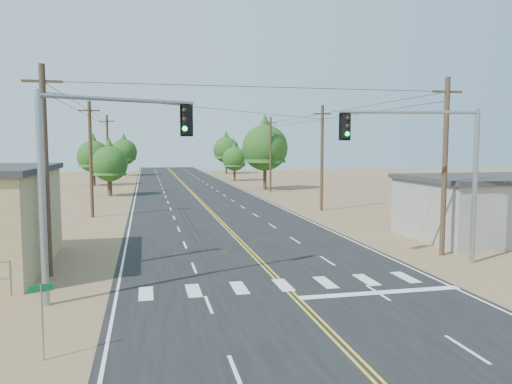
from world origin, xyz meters
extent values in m
plane|color=#8C6F4B|center=(0.00, 0.00, 0.00)|extent=(220.00, 220.00, 0.00)
cube|color=black|center=(0.00, 30.00, 0.01)|extent=(15.00, 200.00, 0.02)
cylinder|color=gray|center=(-11.50, 9.00, 0.75)|extent=(0.06, 0.06, 1.50)
cylinder|color=#4C3826|center=(-10.50, 12.00, 5.00)|extent=(0.30, 0.30, 10.00)
cube|color=#4C3826|center=(-10.50, 12.00, 9.20)|extent=(1.80, 0.12, 0.12)
cylinder|color=#4C3826|center=(-10.50, 32.00, 5.00)|extent=(0.30, 0.30, 10.00)
cube|color=#4C3826|center=(-10.50, 32.00, 9.20)|extent=(1.80, 0.12, 0.12)
cylinder|color=#4C3826|center=(-10.50, 52.00, 5.00)|extent=(0.30, 0.30, 10.00)
cube|color=#4C3826|center=(-10.50, 52.00, 9.20)|extent=(1.80, 0.12, 0.12)
cylinder|color=#4C3826|center=(10.50, 12.00, 5.00)|extent=(0.30, 0.30, 10.00)
cube|color=#4C3826|center=(10.50, 12.00, 9.20)|extent=(1.80, 0.12, 0.12)
cylinder|color=#4C3826|center=(10.50, 32.00, 5.00)|extent=(0.30, 0.30, 10.00)
cube|color=#4C3826|center=(10.50, 32.00, 9.20)|extent=(1.80, 0.12, 0.12)
cylinder|color=#4C3826|center=(10.50, 52.00, 5.00)|extent=(0.30, 0.30, 10.00)
cube|color=#4C3826|center=(10.50, 52.00, 9.20)|extent=(1.80, 0.12, 0.12)
cylinder|color=gray|center=(-9.81, 7.36, 4.01)|extent=(0.27, 0.27, 8.02)
cylinder|color=gray|center=(-9.81, 7.36, 8.02)|extent=(0.21, 0.21, 0.69)
cylinder|color=gray|center=(-6.79, 8.59, 8.13)|extent=(6.12, 2.65, 0.18)
cube|color=black|center=(-4.09, 9.70, 7.39)|extent=(0.50, 0.47, 1.26)
sphere|color=black|center=(-4.16, 9.51, 7.79)|extent=(0.23, 0.23, 0.23)
sphere|color=black|center=(-4.16, 9.51, 7.39)|extent=(0.23, 0.23, 0.23)
sphere|color=#0CE533|center=(-4.16, 9.51, 6.99)|extent=(0.23, 0.23, 0.23)
cylinder|color=gray|center=(11.00, 10.00, 3.92)|extent=(0.27, 0.27, 7.83)
cylinder|color=gray|center=(11.00, 10.00, 7.83)|extent=(0.20, 0.20, 0.67)
cylinder|color=gray|center=(7.40, 10.58, 7.94)|extent=(7.23, 1.34, 0.18)
cube|color=black|center=(4.13, 11.11, 7.22)|extent=(0.44, 0.39, 1.23)
sphere|color=black|center=(4.16, 10.91, 7.61)|extent=(0.22, 0.22, 0.22)
sphere|color=black|center=(4.16, 10.91, 7.22)|extent=(0.22, 0.22, 0.22)
sphere|color=#0CE533|center=(4.16, 10.91, 6.83)|extent=(0.22, 0.22, 0.22)
cylinder|color=gray|center=(-8.92, 2.00, 1.12)|extent=(0.05, 0.05, 2.25)
cube|color=#0E632F|center=(-8.92, 2.00, 2.16)|extent=(0.65, 0.24, 0.22)
cylinder|color=#3F2D1E|center=(-10.21, 50.54, 1.30)|extent=(0.46, 0.46, 2.61)
cone|color=#1B4C15|center=(-10.21, 50.54, 4.92)|extent=(4.05, 4.05, 4.63)
sphere|color=#1B4C15|center=(-10.21, 50.54, 3.98)|extent=(4.34, 4.34, 4.34)
cylinder|color=#3F2D1E|center=(-13.72, 67.37, 1.48)|extent=(0.43, 0.43, 2.95)
cone|color=#1B4C15|center=(-13.72, 67.37, 5.58)|extent=(4.60, 4.60, 5.25)
sphere|color=#1B4C15|center=(-13.72, 67.37, 4.51)|extent=(4.92, 4.92, 4.92)
cylinder|color=#3F2D1E|center=(-10.17, 92.29, 1.59)|extent=(0.45, 0.45, 3.18)
cone|color=#1B4C15|center=(-10.17, 92.29, 6.00)|extent=(4.94, 4.94, 5.64)
sphere|color=#1B4C15|center=(-10.17, 92.29, 4.85)|extent=(5.29, 5.29, 5.29)
cylinder|color=#3F2D1E|center=(10.46, 55.05, 1.92)|extent=(0.49, 0.49, 3.84)
cone|color=#1B4C15|center=(10.46, 55.05, 7.26)|extent=(5.98, 5.98, 6.83)
sphere|color=#1B4C15|center=(10.46, 55.05, 5.87)|extent=(6.41, 6.41, 6.41)
cylinder|color=#3F2D1E|center=(9.35, 73.27, 1.26)|extent=(0.40, 0.40, 2.52)
cone|color=#1B4C15|center=(9.35, 73.27, 4.75)|extent=(3.92, 3.92, 4.47)
sphere|color=#1B4C15|center=(9.35, 73.27, 3.85)|extent=(4.19, 4.19, 4.19)
cylinder|color=#3F2D1E|center=(11.45, 95.58, 1.70)|extent=(0.47, 0.47, 3.40)
cone|color=#1B4C15|center=(11.45, 95.58, 6.42)|extent=(5.29, 5.29, 6.04)
sphere|color=#1B4C15|center=(11.45, 95.58, 5.19)|extent=(5.67, 5.67, 5.67)
camera|label=1|loc=(-5.91, -13.01, 6.25)|focal=35.00mm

